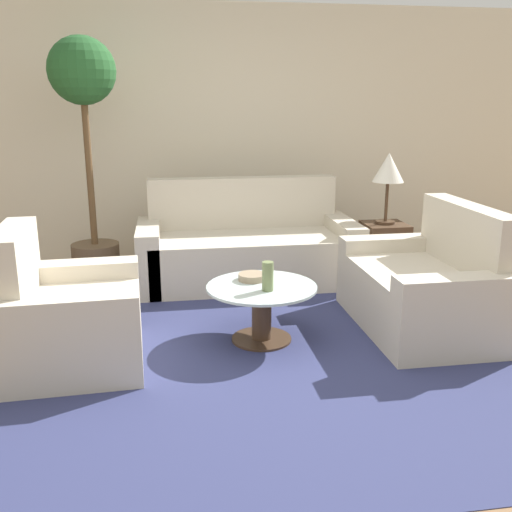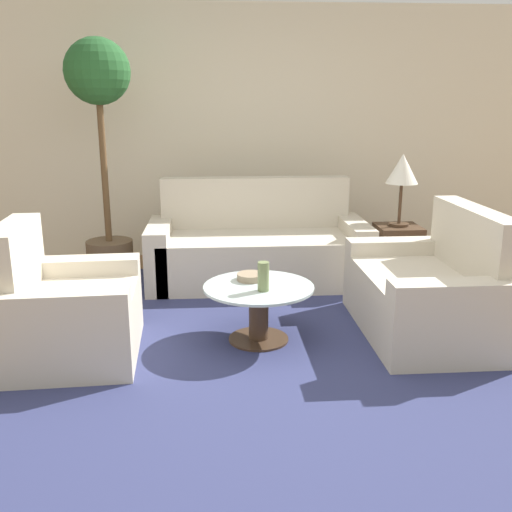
# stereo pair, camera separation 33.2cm
# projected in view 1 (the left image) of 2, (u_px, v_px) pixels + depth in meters

# --- Properties ---
(ground_plane) EXTENTS (14.00, 14.00, 0.00)m
(ground_plane) POSITION_uv_depth(u_px,v_px,m) (258.00, 378.00, 3.47)
(ground_plane) COLOR brown
(wall_back) EXTENTS (10.00, 0.06, 2.60)m
(wall_back) POSITION_uv_depth(u_px,v_px,m) (212.00, 134.00, 6.00)
(wall_back) COLOR beige
(wall_back) RESTS_ON ground_plane
(rug) EXTENTS (3.47, 3.71, 0.01)m
(rug) POSITION_uv_depth(u_px,v_px,m) (262.00, 340.00, 4.02)
(rug) COLOR navy
(rug) RESTS_ON ground_plane
(sofa_main) EXTENTS (2.00, 0.90, 0.93)m
(sofa_main) POSITION_uv_depth(u_px,v_px,m) (247.00, 249.00, 5.34)
(sofa_main) COLOR beige
(sofa_main) RESTS_ON ground_plane
(armchair) EXTENTS (0.87, 0.99, 0.89)m
(armchair) POSITION_uv_depth(u_px,v_px,m) (64.00, 320.00, 3.61)
(armchair) COLOR beige
(armchair) RESTS_ON ground_plane
(loveseat) EXTENTS (0.86, 1.32, 0.91)m
(loveseat) POSITION_uv_depth(u_px,v_px,m) (429.00, 289.00, 4.20)
(loveseat) COLOR beige
(loveseat) RESTS_ON ground_plane
(coffee_table) EXTENTS (0.76, 0.76, 0.40)m
(coffee_table) POSITION_uv_depth(u_px,v_px,m) (262.00, 305.00, 3.95)
(coffee_table) COLOR #422D1E
(coffee_table) RESTS_ON ground_plane
(side_table) EXTENTS (0.39, 0.39, 0.52)m
(side_table) POSITION_uv_depth(u_px,v_px,m) (384.00, 250.00, 5.41)
(side_table) COLOR #422D1E
(side_table) RESTS_ON ground_plane
(table_lamp) EXTENTS (0.29, 0.29, 0.66)m
(table_lamp) POSITION_uv_depth(u_px,v_px,m) (388.00, 170.00, 5.21)
(table_lamp) COLOR #422D1E
(table_lamp) RESTS_ON side_table
(potted_plant) EXTENTS (0.58, 0.58, 2.18)m
(potted_plant) POSITION_uv_depth(u_px,v_px,m) (86.00, 124.00, 5.00)
(potted_plant) COLOR brown
(potted_plant) RESTS_ON ground_plane
(vase) EXTENTS (0.08, 0.08, 0.20)m
(vase) POSITION_uv_depth(u_px,v_px,m) (268.00, 276.00, 3.79)
(vase) COLOR #6B7A4C
(vase) RESTS_ON coffee_table
(bowl) EXTENTS (0.20, 0.20, 0.05)m
(bowl) POSITION_uv_depth(u_px,v_px,m) (252.00, 277.00, 4.04)
(bowl) COLOR gray
(bowl) RESTS_ON coffee_table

